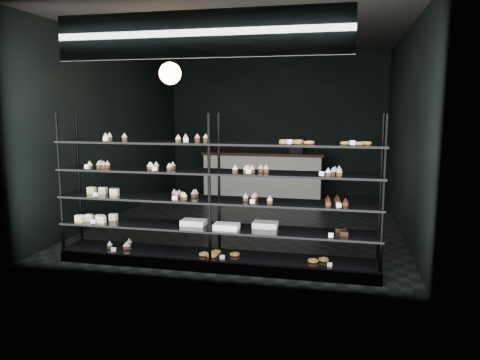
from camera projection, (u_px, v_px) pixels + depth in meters
The scene contains 5 objects.
room at pixel (251, 130), 7.99m from camera, with size 5.01×6.01×3.20m.
display_shelf at pixel (212, 217), 5.77m from camera, with size 4.00×0.50×1.91m.
signage at pixel (198, 34), 4.99m from camera, with size 3.30×0.05×0.50m.
pendant_lamp at pixel (170, 73), 6.57m from camera, with size 0.31×0.31×0.88m.
service_counter at pixel (263, 173), 10.61m from camera, with size 2.73×0.65×1.23m.
Camera 1 is at (1.56, -7.88, 1.97)m, focal length 35.00 mm.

